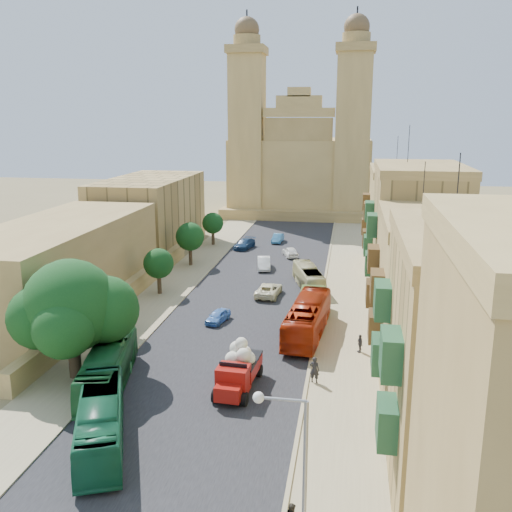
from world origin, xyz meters
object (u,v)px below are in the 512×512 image
(street_tree_a, at_px, (112,297))
(bus_green_south, at_px, (101,421))
(olive_pickup, at_px, (312,304))
(bus_red_east, at_px, (308,318))
(car_dkblue, at_px, (245,244))
(car_white_a, at_px, (264,263))
(streetlamp, at_px, (293,467))
(bus_green_north, at_px, (108,367))
(car_blue_b, at_px, (278,238))
(bus_cream_east, at_px, (309,277))
(car_cream, at_px, (269,290))
(street_tree_b, at_px, (159,264))
(street_tree_d, at_px, (213,223))
(pedestrian_c, at_px, (360,343))
(car_blue_a, at_px, (218,316))
(pedestrian_a, at_px, (315,370))
(red_truck, at_px, (238,369))
(street_tree_c, at_px, (190,237))
(car_white_b, at_px, (290,252))
(ficus_tree, at_px, (72,309))
(church, at_px, (301,163))

(street_tree_a, xyz_separation_m, bus_green_south, (6.00, -15.82, -2.02))
(olive_pickup, height_order, bus_red_east, bus_red_east)
(bus_red_east, distance_m, car_dkblue, 33.55)
(olive_pickup, bearing_deg, car_white_a, 113.91)
(streetlamp, xyz_separation_m, bus_green_north, (-14.22, 14.94, -3.76))
(streetlamp, distance_m, car_blue_b, 63.81)
(street_tree_a, distance_m, car_white_a, 25.62)
(bus_cream_east, height_order, car_cream, bus_cream_east)
(car_white_a, xyz_separation_m, car_cream, (2.14, -10.65, -0.05))
(street_tree_b, relative_size, car_white_a, 1.11)
(street_tree_d, distance_m, bus_cream_east, 24.84)
(streetlamp, xyz_separation_m, bus_cream_east, (-2.35, 40.59, -4.00))
(bus_cream_east, bearing_deg, bus_green_north, 49.26)
(car_blue_b, height_order, pedestrian_c, pedestrian_c)
(street_tree_d, distance_m, car_white_a, 15.65)
(car_blue_a, relative_size, pedestrian_a, 1.73)
(street_tree_a, distance_m, bus_green_north, 9.92)
(red_truck, xyz_separation_m, bus_cream_east, (2.96, 24.55, -0.30))
(street_tree_c, height_order, car_dkblue, street_tree_c)
(street_tree_b, distance_m, bus_cream_east, 16.18)
(street_tree_b, xyz_separation_m, car_white_b, (11.90, 18.49, -2.59))
(car_cream, relative_size, pedestrian_a, 2.52)
(ficus_tree, distance_m, car_white_b, 40.36)
(church, height_order, street_tree_c, church)
(streetlamp, relative_size, bus_green_north, 0.79)
(street_tree_b, height_order, car_blue_a, street_tree_b)
(bus_green_north, bearing_deg, car_blue_b, 71.16)
(car_cream, relative_size, pedestrian_c, 3.25)
(red_truck, distance_m, bus_green_south, 10.15)
(red_truck, bearing_deg, bus_green_north, -172.93)
(street_tree_b, relative_size, bus_green_north, 0.47)
(ficus_tree, xyz_separation_m, streetlamp, (17.15, -16.01, 0.08))
(red_truck, bearing_deg, pedestrian_c, 42.92)
(car_blue_b, bearing_deg, car_white_a, -85.85)
(bus_green_north, relative_size, car_cream, 2.14)
(bus_green_north, height_order, car_cream, bus_green_north)
(street_tree_d, bearing_deg, car_blue_b, 18.57)
(pedestrian_c, bearing_deg, church, 168.01)
(street_tree_c, bearing_deg, car_cream, -43.58)
(street_tree_d, distance_m, car_blue_a, 32.56)
(bus_red_east, relative_size, car_cream, 2.27)
(street_tree_c, height_order, car_blue_a, street_tree_c)
(bus_green_south, relative_size, pedestrian_a, 5.27)
(street_tree_a, height_order, car_white_b, street_tree_a)
(car_white_a, distance_m, pedestrian_a, 30.92)
(pedestrian_a, bearing_deg, car_dkblue, -60.14)
(church, distance_m, car_white_a, 43.81)
(bus_red_east, xyz_separation_m, car_white_b, (-4.42, 27.82, -0.87))
(ficus_tree, height_order, pedestrian_a, ficus_tree)
(pedestrian_a, bearing_deg, bus_cream_east, -71.99)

